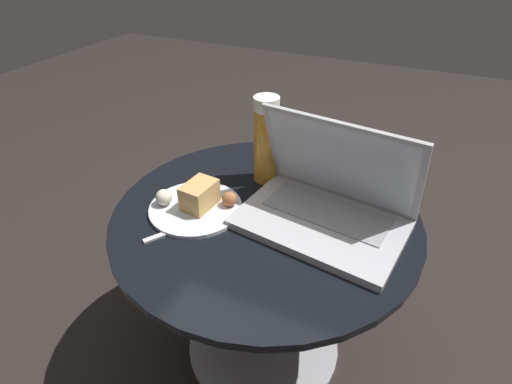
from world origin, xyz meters
TOP-DOWN VIEW (x-y plane):
  - ground_plane at (0.00, 0.00)m, footprint 6.00×6.00m
  - table at (0.00, 0.00)m, footprint 0.70×0.70m
  - napkin at (-0.14, -0.07)m, footprint 0.14×0.10m
  - laptop at (0.13, 0.03)m, footprint 0.38×0.28m
  - beer_glass at (-0.06, 0.13)m, footprint 0.06×0.06m
  - snack_plate at (-0.15, -0.06)m, footprint 0.21×0.21m
  - fork at (-0.14, -0.12)m, footprint 0.10×0.15m

SIDE VIEW (x-z plane):
  - ground_plane at x=0.00m, z-range 0.00..0.00m
  - table at x=0.00m, z-range 0.10..0.59m
  - napkin at x=-0.14m, z-range 0.49..0.50m
  - fork at x=-0.14m, z-range 0.49..0.50m
  - snack_plate at x=-0.15m, z-range 0.48..0.55m
  - laptop at x=0.13m, z-range 0.42..0.66m
  - beer_glass at x=-0.06m, z-range 0.49..0.71m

